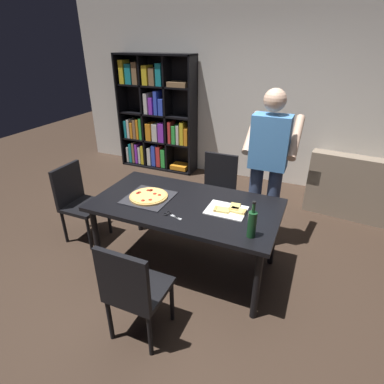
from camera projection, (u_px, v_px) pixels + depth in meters
ground_plane at (186, 265)px, 3.29m from camera, size 12.00×12.00×0.00m
back_wall at (254, 93)px, 4.80m from camera, size 6.40×0.10×2.80m
dining_table at (186, 209)px, 2.99m from camera, size 1.78×0.94×0.75m
chair_near_camera at (133, 288)px, 2.28m from camera, size 0.42×0.42×0.90m
chair_far_side at (218, 186)px, 3.85m from camera, size 0.42×0.42×0.90m
chair_left_end at (77, 198)px, 3.55m from camera, size 0.42×0.42×0.90m
couch at (376, 194)px, 4.12m from camera, size 1.78×1.03×0.85m
bookshelf at (156, 117)px, 5.41m from camera, size 1.40×0.35×1.95m
person_serving_pizza at (268, 162)px, 3.23m from camera, size 0.55×0.54×1.75m
pepperoni_pizza_on_tray at (149, 197)px, 3.04m from camera, size 0.44×0.44×0.04m
pizza_slices_on_towel at (229, 210)px, 2.82m from camera, size 0.36×0.28×0.03m
wine_bottle at (252, 224)px, 2.41m from camera, size 0.07×0.07×0.32m
kitchen_scissors at (170, 215)px, 2.75m from camera, size 0.20×0.11×0.01m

